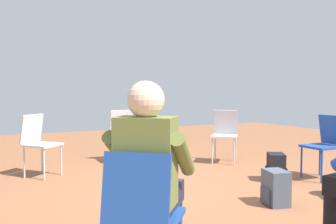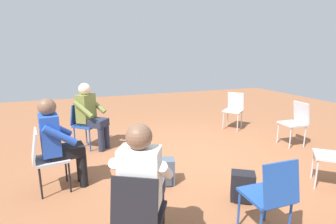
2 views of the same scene
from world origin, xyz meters
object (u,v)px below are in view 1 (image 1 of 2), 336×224
Objects in this scene: chair_north at (124,132)px; chair_southwest at (142,211)px; backpack_by_empty_chair at (276,169)px; chair_east at (325,142)px; chair_northeast at (225,132)px; person_in_olive at (150,171)px; chair_northwest at (38,140)px; backpack_near_laptop_user at (276,190)px.

chair_north is 1.00× the size of chair_southwest.
chair_north is 2.36× the size of backpack_by_empty_chair.
chair_east and chair_northeast have the same top height.
chair_north is 0.69× the size of person_in_olive.
chair_north is (1.41, 0.44, 0.00)m from chair_northwest.
backpack_by_empty_chair is at bearing 124.43° from chair_north.
chair_northeast is at bearing 67.08° from backpack_near_laptop_user.
chair_east is 1.55m from backpack_near_laptop_user.
chair_northwest and chair_southwest have the same top height.
chair_northwest is 3.41m from chair_southwest.
backpack_near_laptop_user is at bearing 65.32° from person_in_olive.
person_in_olive reaches higher than chair_northwest.
chair_northeast reaches higher than backpack_near_laptop_user.
chair_southwest is at bearing 89.47° from chair_northeast.
chair_east is at bearing 22.08° from backpack_near_laptop_user.
chair_northwest is 2.36× the size of backpack_by_empty_chair.
chair_north is 1.00× the size of chair_northeast.
chair_north is at bearing 120.97° from backpack_by_empty_chair.
backpack_near_laptop_user is at bearing 108.97° from chair_northeast.
chair_north is at bearing 41.42° from chair_east.
person_in_olive reaches higher than chair_east.
person_in_olive is at bearing 75.28° from chair_north.
chair_north is 4.08m from chair_southwest.
chair_northeast is 2.36× the size of backpack_near_laptop_user.
backpack_by_empty_chair is (2.63, 1.70, -0.34)m from chair_southwest.
chair_southwest is 2.14m from backpack_near_laptop_user.
chair_east is at bearing 149.73° from chair_northeast.
chair_north is 3.93m from person_in_olive.
chair_southwest is 0.69× the size of person_in_olive.
chair_east is 3.63m from chair_southwest.
chair_east is (3.37, -1.91, 0.00)m from chair_northwest.
person_in_olive reaches higher than chair_north.
chair_southwest is 1.00× the size of chair_northeast.
chair_east is 2.36× the size of backpack_by_empty_chair.
chair_northwest is at bearing 62.03° from chair_east.
chair_southwest is 2.36× the size of backpack_by_empty_chair.
chair_northeast is (2.87, -0.35, 0.00)m from chair_northwest.
chair_east is (1.97, -2.35, 0.00)m from chair_north.
backpack_near_laptop_user is (-1.40, -0.57, -0.34)m from chair_east.
chair_northwest is 0.69× the size of person_in_olive.
chair_northwest and chair_north have the same top height.
chair_northwest reaches higher than backpack_near_laptop_user.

